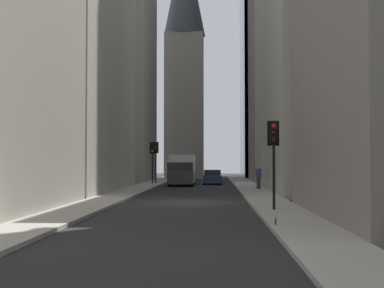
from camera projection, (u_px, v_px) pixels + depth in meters
ground_plane at (186, 202)px, 28.64m from camera, size 135.00×135.00×0.00m
sidewalk_right at (104, 201)px, 28.84m from camera, size 90.00×2.20×0.14m
sidewalk_left at (268, 201)px, 28.45m from camera, size 90.00×2.20×0.14m
building_left_midfar at (338, 14)px, 37.89m from camera, size 14.65×10.50×25.85m
building_left_far at (292, 51)px, 60.16m from camera, size 17.18×10.00×30.02m
building_right_midfar at (51, 0)px, 39.01m from camera, size 18.08×10.00×28.63m
building_right_far at (107, 43)px, 59.55m from camera, size 12.22×10.00×31.40m
church_spire at (184, 48)px, 69.14m from camera, size 5.48×5.48×32.85m
delivery_truck at (182, 170)px, 48.39m from camera, size 6.46×2.25×2.84m
sedan_navy at (212, 177)px, 50.75m from camera, size 4.30×1.78×1.42m
traffic_light_foreground at (274, 144)px, 22.81m from camera, size 0.43×0.52×3.89m
traffic_light_midblock at (152, 153)px, 49.35m from camera, size 0.43×0.52×3.92m
traffic_light_far_junction at (156, 153)px, 50.64m from camera, size 0.43×0.52×3.99m
pedestrian at (259, 176)px, 39.85m from camera, size 0.26×0.44×1.79m
discarded_bottle at (276, 222)px, 17.14m from camera, size 0.07×0.07×0.27m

